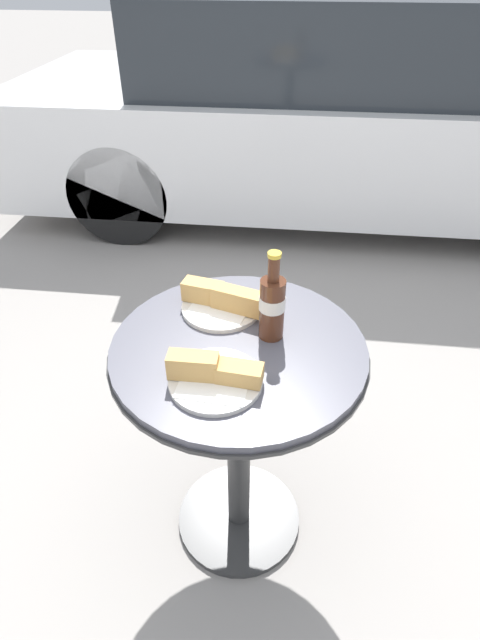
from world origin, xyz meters
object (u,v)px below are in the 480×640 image
at_px(bistro_table, 239,404).
at_px(lunch_plate_far, 222,301).
at_px(cola_bottle_left, 272,305).
at_px(lunch_plate_near, 214,375).
at_px(parked_car, 337,112).

distance_m(bistro_table, lunch_plate_far, 0.28).
bearing_deg(cola_bottle_left, bistro_table, -149.50).
height_order(cola_bottle_left, lunch_plate_far, cola_bottle_left).
height_order(lunch_plate_near, lunch_plate_far, same).
height_order(bistro_table, cola_bottle_left, cola_bottle_left).
bearing_deg(lunch_plate_far, cola_bottle_left, -34.94).
bearing_deg(lunch_plate_near, cola_bottle_left, 57.89).
height_order(lunch_plate_near, parked_car, parked_car).
xyz_separation_m(lunch_plate_far, parked_car, (0.41, 2.53, -0.16)).
bearing_deg(cola_bottle_left, lunch_plate_far, 145.06).
distance_m(bistro_table, lunch_plate_near, 0.27).
relative_size(bistro_table, lunch_plate_near, 3.60).
xyz_separation_m(lunch_plate_near, lunch_plate_far, (-0.02, 0.27, 0.00)).
bearing_deg(cola_bottle_left, parked_car, 83.92).
height_order(bistro_table, lunch_plate_near, lunch_plate_near).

